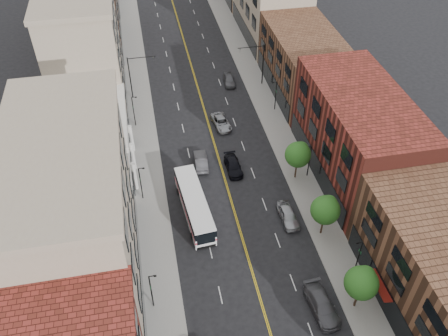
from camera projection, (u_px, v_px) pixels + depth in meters
sidewalk_left at (145, 145)px, 68.88m from camera, size 4.00×110.00×0.15m
sidewalk_right at (277, 129)px, 71.81m from camera, size 4.00×110.00×0.15m
bldg_l_tanoffice at (78, 221)px, 45.77m from camera, size 10.00×22.00×18.00m
bldg_l_white at (90, 147)px, 62.32m from camera, size 10.00×14.00×8.00m
bldg_l_far_a at (85, 52)px, 71.51m from camera, size 10.00×20.00×18.00m
bldg_l_far_b at (89, 8)px, 87.21m from camera, size 10.00×20.00×15.00m
bldg_r_mid at (357, 135)px, 60.83m from camera, size 10.00×22.00×12.00m
bldg_r_far_a at (304, 63)px, 76.93m from camera, size 10.00×20.00×10.00m
bldg_r_far_b at (270, 1)px, 91.05m from camera, size 10.00×22.00×14.00m
tree_r_1 at (362, 282)px, 46.30m from camera, size 3.40×3.40×5.59m
tree_r_2 at (326, 209)px, 53.65m from camera, size 3.40×3.40×5.59m
tree_r_3 at (298, 154)px, 61.00m from camera, size 3.40×3.40×5.59m
lamp_l_1 at (152, 290)px, 46.97m from camera, size 0.81×0.55×5.05m
lamp_l_2 at (141, 182)px, 58.74m from camera, size 0.81×0.55×5.05m
lamp_l_3 at (134, 110)px, 70.50m from camera, size 0.81×0.55×5.05m
lamp_r_1 at (359, 255)px, 50.18m from camera, size 0.81×0.55×5.05m
lamp_r_2 at (309, 159)px, 61.94m from camera, size 0.81×0.55×5.05m
lamp_r_3 at (276, 94)px, 73.71m from camera, size 0.81×0.55×5.05m
signal_mast_left at (134, 73)px, 75.38m from camera, size 4.49×0.18×7.20m
signal_mast_right at (259, 60)px, 78.38m from camera, size 4.49×0.18×7.20m
city_bus at (194, 204)px, 57.56m from camera, size 3.53×11.82×3.00m
car_parked_mid at (322, 305)px, 48.10m from camera, size 2.74×5.78×1.63m
car_parked_far at (288, 215)px, 57.43m from camera, size 2.03×4.77×1.61m
car_lane_behind at (201, 161)px, 65.10m from camera, size 1.94×4.84×1.56m
car_lane_a at (233, 166)px, 64.41m from camera, size 2.06×4.88×1.40m
car_lane_b at (221, 122)px, 72.00m from camera, size 2.91×5.26×1.39m
car_lane_c at (229, 80)px, 81.17m from camera, size 2.10×4.55×1.51m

